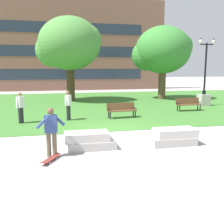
{
  "coord_description": "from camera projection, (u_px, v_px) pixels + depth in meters",
  "views": [
    {
      "loc": [
        -2.8,
        -11.95,
        3.02
      ],
      "look_at": [
        -0.49,
        -1.4,
        1.2
      ],
      "focal_mm": 42.0,
      "sensor_mm": 36.0,
      "label": 1
    }
  ],
  "objects": [
    {
      "name": "ground_plane",
      "position": [
        116.0,
        131.0,
        12.61
      ],
      "size": [
        140.0,
        140.0,
        0.0
      ],
      "primitive_type": "plane",
      "color": "#A3A09B"
    },
    {
      "name": "grass_lawn",
      "position": [
        89.0,
        104.0,
        22.24
      ],
      "size": [
        40.0,
        20.0,
        0.02
      ],
      "primitive_type": "cube",
      "color": "#3D752D",
      "rests_on": "ground"
    },
    {
      "name": "concrete_block_center",
      "position": [
        89.0,
        141.0,
        9.89
      ],
      "size": [
        1.9,
        0.9,
        0.64
      ],
      "color": "#BCB7B2",
      "rests_on": "ground"
    },
    {
      "name": "concrete_block_left",
      "position": [
        173.0,
        137.0,
        10.44
      ],
      "size": [
        1.86,
        0.9,
        0.64
      ],
      "color": "#BCB7B2",
      "rests_on": "ground"
    },
    {
      "name": "person_skateboarder",
      "position": [
        51.0,
        129.0,
        8.85
      ],
      "size": [
        0.98,
        0.48,
        1.71
      ],
      "color": "brown",
      "rests_on": "ground"
    },
    {
      "name": "skateboard",
      "position": [
        50.0,
        159.0,
        8.56
      ],
      "size": [
        0.68,
        0.99,
        0.14
      ],
      "color": "maroon",
      "rests_on": "ground"
    },
    {
      "name": "park_bench_near_left",
      "position": [
        188.0,
        103.0,
        18.55
      ],
      "size": [
        1.81,
        0.58,
        0.9
      ],
      "color": "brown",
      "rests_on": "grass_lawn"
    },
    {
      "name": "park_bench_near_right",
      "position": [
        122.0,
        109.0,
        15.94
      ],
      "size": [
        1.84,
        0.7,
        0.9
      ],
      "color": "brown",
      "rests_on": "grass_lawn"
    },
    {
      "name": "lamp_post_right",
      "position": [
        204.0,
        92.0,
        20.95
      ],
      "size": [
        1.32,
        0.8,
        5.3
      ],
      "color": "#ADA89E",
      "rests_on": "grass_lawn"
    },
    {
      "name": "tree_near_right",
      "position": [
        162.0,
        51.0,
        24.92
      ],
      "size": [
        5.52,
        5.25,
        6.93
      ],
      "color": "brown",
      "rests_on": "grass_lawn"
    },
    {
      "name": "tree_far_right",
      "position": [
        69.0,
        44.0,
        23.11
      ],
      "size": [
        5.76,
        5.48,
        7.46
      ],
      "color": "#42301E",
      "rests_on": "grass_lawn"
    },
    {
      "name": "person_bystander_near_lawn",
      "position": [
        20.0,
        106.0,
        14.29
      ],
      "size": [
        0.46,
        0.56,
        1.71
      ],
      "color": "#28282D",
      "rests_on": "grass_lawn"
    },
    {
      "name": "person_bystander_far_lawn",
      "position": [
        68.0,
        104.0,
        15.11
      ],
      "size": [
        0.43,
        0.58,
        1.71
      ],
      "color": "#28282D",
      "rests_on": "grass_lawn"
    },
    {
      "name": "building_facade_distant",
      "position": [
        67.0,
        44.0,
        34.99
      ],
      "size": [
        27.07,
        1.03,
        12.27
      ],
      "color": "brown",
      "rests_on": "ground"
    }
  ]
}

